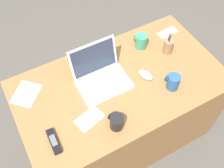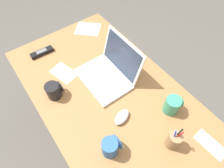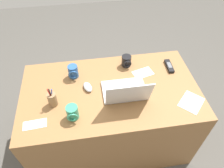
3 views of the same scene
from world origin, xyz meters
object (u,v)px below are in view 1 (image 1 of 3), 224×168
laptop (101,76)px  computer_mouse (146,75)px  cordless_phone (54,141)px  coffee_mug_white (116,122)px  coffee_mug_tall (173,81)px  coffee_mug_spare (141,41)px  pen_holder (168,46)px

laptop → computer_mouse: size_ratio=3.15×
laptop → cordless_phone: 0.50m
laptop → computer_mouse: laptop is taller
laptop → computer_mouse: (0.27, -0.11, -0.03)m
coffee_mug_white → coffee_mug_tall: coffee_mug_tall is taller
coffee_mug_tall → coffee_mug_spare: coffee_mug_tall is taller
coffee_mug_white → pen_holder: bearing=28.9°
computer_mouse → coffee_mug_spare: size_ratio=0.99×
laptop → coffee_mug_tall: 0.46m
coffee_mug_spare → cordless_phone: 0.91m
coffee_mug_tall → cordless_phone: (-0.81, 0.01, -0.04)m
computer_mouse → cordless_phone: 0.72m
computer_mouse → coffee_mug_tall: (0.10, -0.15, 0.04)m
pen_holder → coffee_mug_tall: bearing=-120.3°
coffee_mug_spare → pen_holder: (0.14, -0.14, 0.00)m
cordless_phone → coffee_mug_spare: bearing=25.5°
coffee_mug_white → coffee_mug_tall: (0.45, 0.07, 0.01)m
laptop → coffee_mug_spare: (0.39, 0.14, 0.01)m
laptop → cordless_phone: size_ratio=2.10×
coffee_mug_tall → cordless_phone: 0.81m
coffee_mug_spare → pen_holder: 0.20m
coffee_mug_tall → computer_mouse: bearing=124.5°
coffee_mug_white → coffee_mug_tall: size_ratio=0.88×
coffee_mug_white → coffee_mug_tall: 0.46m
laptop → cordless_phone: bearing=-149.3°
coffee_mug_white → pen_holder: (0.60, 0.33, 0.01)m
laptop → coffee_mug_white: 0.34m
coffee_mug_white → coffee_mug_tall: bearing=8.9°
computer_mouse → coffee_mug_white: coffee_mug_white is taller
coffee_mug_spare → cordless_phone: coffee_mug_spare is taller
computer_mouse → coffee_mug_white: 0.41m
computer_mouse → coffee_mug_tall: 0.18m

